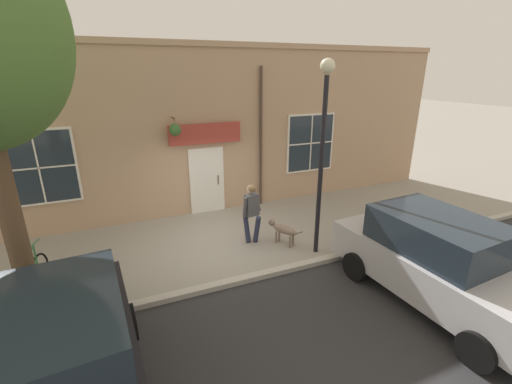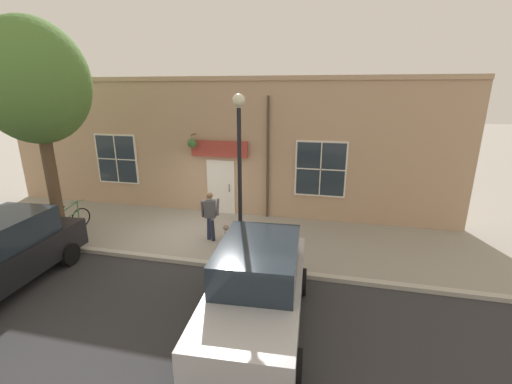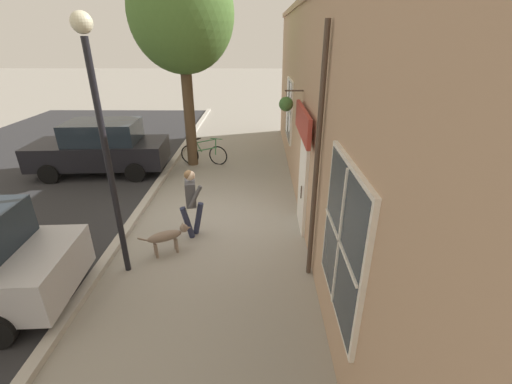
% 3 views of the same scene
% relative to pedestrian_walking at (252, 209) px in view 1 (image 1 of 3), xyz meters
% --- Properties ---
extents(ground_plane, '(90.00, 90.00, 0.00)m').
position_rel_pedestrian_walking_xyz_m(ground_plane, '(-0.37, -0.77, -0.96)').
color(ground_plane, gray).
extents(storefront_facade, '(0.95, 18.00, 5.13)m').
position_rel_pedestrian_walking_xyz_m(storefront_facade, '(-2.71, -0.76, 1.60)').
color(storefront_facade, tan).
rests_on(storefront_facade, ground_plane).
extents(pedestrian_walking, '(0.57, 0.55, 1.62)m').
position_rel_pedestrian_walking_xyz_m(pedestrian_walking, '(0.00, 0.00, 0.00)').
color(pedestrian_walking, '#282D47').
rests_on(pedestrian_walking, ground_plane).
extents(dog_on_leash, '(1.02, 0.59, 0.63)m').
position_rel_pedestrian_walking_xyz_m(dog_on_leash, '(0.41, 0.71, -0.55)').
color(dog_on_leash, '#7F6B5B').
rests_on(dog_on_leash, ground_plane).
extents(leaning_bicycle, '(1.72, 0.34, 1.01)m').
position_rel_pedestrian_walking_xyz_m(leaning_bicycle, '(0.48, -4.91, -0.59)').
color(leaning_bicycle, black).
rests_on(leaning_bicycle, ground_plane).
extents(parked_car_nearest_curb, '(4.40, 2.14, 1.75)m').
position_rel_pedestrian_walking_xyz_m(parked_car_nearest_curb, '(3.74, -4.02, -0.08)').
color(parked_car_nearest_curb, black).
rests_on(parked_car_nearest_curb, ground_plane).
extents(parked_car_mid_block, '(4.40, 2.14, 1.75)m').
position_rel_pedestrian_walking_xyz_m(parked_car_mid_block, '(3.69, 2.37, -0.08)').
color(parked_car_mid_block, '#B7B7BC').
rests_on(parked_car_mid_block, ground_plane).
extents(street_lamp, '(0.32, 0.32, 4.58)m').
position_rel_pedestrian_walking_xyz_m(street_lamp, '(1.10, 1.30, 2.05)').
color(street_lamp, black).
rests_on(street_lamp, ground_plane).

